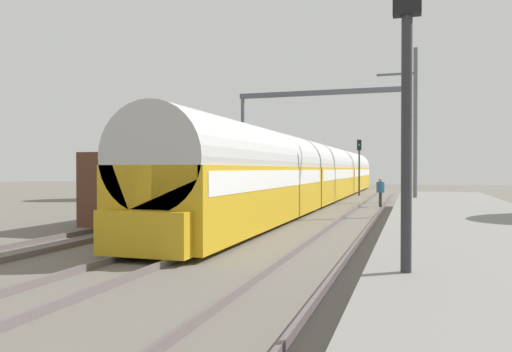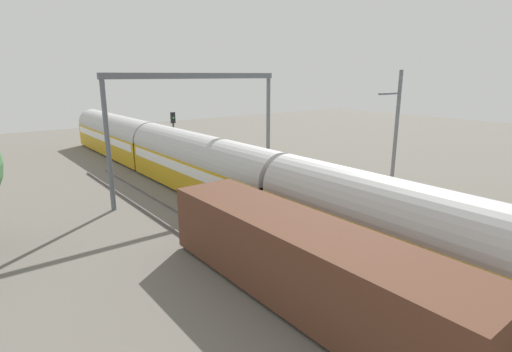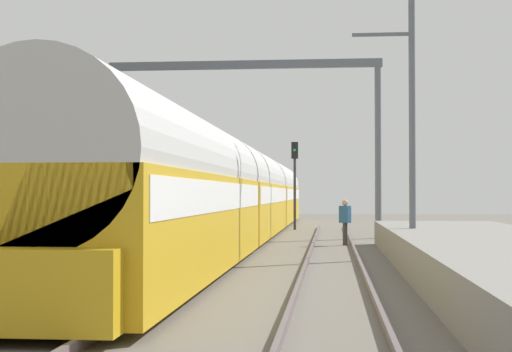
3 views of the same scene
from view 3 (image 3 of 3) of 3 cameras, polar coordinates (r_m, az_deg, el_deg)
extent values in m
plane|color=#68635A|center=(15.05, -9.49, -8.73)|extent=(120.00, 120.00, 0.00)
cube|color=#65595A|center=(15.24, -12.12, -8.33)|extent=(0.08, 60.00, 0.16)
cube|color=#65595A|center=(14.87, -6.79, -8.52)|extent=(0.08, 60.00, 0.16)
cube|color=#65595A|center=(14.56, 2.88, -8.69)|extent=(0.08, 60.00, 0.16)
cube|color=#65595A|center=(14.56, 8.60, -8.67)|extent=(0.08, 60.00, 0.16)
cube|color=gold|center=(18.25, -6.70, -3.46)|extent=(2.90, 16.00, 2.20)
cube|color=white|center=(18.24, -6.70, -1.48)|extent=(2.93, 15.36, 0.64)
cylinder|color=#B5B5B5|center=(18.25, -6.69, 0.62)|extent=(2.84, 16.00, 2.84)
cube|color=gold|center=(34.40, -0.93, -2.44)|extent=(2.90, 16.00, 2.20)
cube|color=white|center=(34.40, -0.93, -1.39)|extent=(2.93, 15.36, 0.64)
cylinder|color=#B5B5B5|center=(34.40, -0.93, -0.28)|extent=(2.84, 16.00, 2.84)
cube|color=gold|center=(50.68, 1.14, -2.07)|extent=(2.90, 16.00, 2.20)
cube|color=white|center=(50.68, 1.14, -1.36)|extent=(2.93, 15.36, 0.64)
cylinder|color=#B5B5B5|center=(50.68, 1.14, -0.60)|extent=(2.84, 16.00, 2.84)
cube|color=gold|center=(10.40, -16.46, -8.12)|extent=(2.40, 0.50, 1.10)
cube|color=#563323|center=(22.02, -15.15, -2.40)|extent=(2.80, 13.00, 2.70)
cube|color=black|center=(22.08, -15.17, -5.77)|extent=(2.52, 11.96, 0.10)
cylinder|color=#353535|center=(29.53, 6.54, -4.25)|extent=(0.25, 0.25, 0.85)
cube|color=#285684|center=(29.50, 6.53, -2.80)|extent=(0.46, 0.43, 0.64)
sphere|color=tan|center=(29.49, 6.53, -1.95)|extent=(0.24, 0.24, 0.24)
cylinder|color=#2D2D33|center=(41.94, 2.85, -1.34)|extent=(0.14, 0.14, 3.83)
cube|color=black|center=(42.01, 2.85, 1.89)|extent=(0.36, 0.20, 0.90)
sphere|color=#19D133|center=(41.89, 2.84, 1.90)|extent=(0.16, 0.16, 0.16)
cylinder|color=slate|center=(35.69, -10.38, 1.62)|extent=(0.28, 0.28, 7.50)
cylinder|color=slate|center=(34.39, 8.92, 1.72)|extent=(0.28, 0.28, 7.50)
cube|color=slate|center=(34.97, -0.91, 8.14)|extent=(12.22, 0.24, 0.36)
cylinder|color=slate|center=(24.08, 11.36, 3.61)|extent=(0.20, 0.20, 8.00)
cube|color=slate|center=(24.40, 9.19, 10.18)|extent=(1.80, 0.10, 0.10)
camera|label=1|loc=(2.49, 118.30, 7.58)|focal=34.97mm
camera|label=2|loc=(21.20, -49.01, 15.03)|focal=27.57mm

